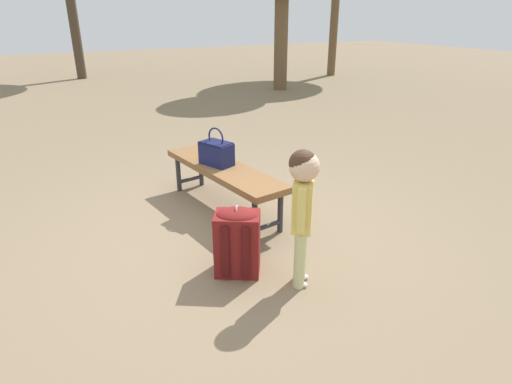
{
  "coord_description": "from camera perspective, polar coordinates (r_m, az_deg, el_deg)",
  "views": [
    {
      "loc": [
        3.0,
        -1.43,
        1.83
      ],
      "look_at": [
        0.13,
        0.14,
        0.45
      ],
      "focal_mm": 30.24,
      "sensor_mm": 36.0,
      "label": 1
    }
  ],
  "objects": [
    {
      "name": "ground_plane",
      "position": [
        3.8,
        -2.83,
        -5.99
      ],
      "size": [
        40.0,
        40.0,
        0.0
      ],
      "primitive_type": "plane",
      "color": "#7F6B51",
      "rests_on": "ground"
    },
    {
      "name": "handbag",
      "position": [
        4.17,
        -5.27,
        5.28
      ],
      "size": [
        0.36,
        0.29,
        0.37
      ],
      "color": "#191E4C",
      "rests_on": "park_bench"
    },
    {
      "name": "child_standing",
      "position": [
        2.9,
        6.19,
        -0.76
      ],
      "size": [
        0.23,
        0.2,
        1.01
      ],
      "color": "#CCCC8C",
      "rests_on": "ground"
    },
    {
      "name": "backpack_large",
      "position": [
        3.2,
        -2.48,
        -6.26
      ],
      "size": [
        0.38,
        0.4,
        0.55
      ],
      "color": "maroon",
      "rests_on": "ground"
    },
    {
      "name": "backpack_small",
      "position": [
        3.53,
        -1.49,
        -5.61
      ],
      "size": [
        0.19,
        0.18,
        0.3
      ],
      "color": "black",
      "rests_on": "ground"
    },
    {
      "name": "park_bench",
      "position": [
        4.17,
        -4.33,
        2.66
      ],
      "size": [
        1.64,
        0.62,
        0.45
      ],
      "color": "brown",
      "rests_on": "ground"
    }
  ]
}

